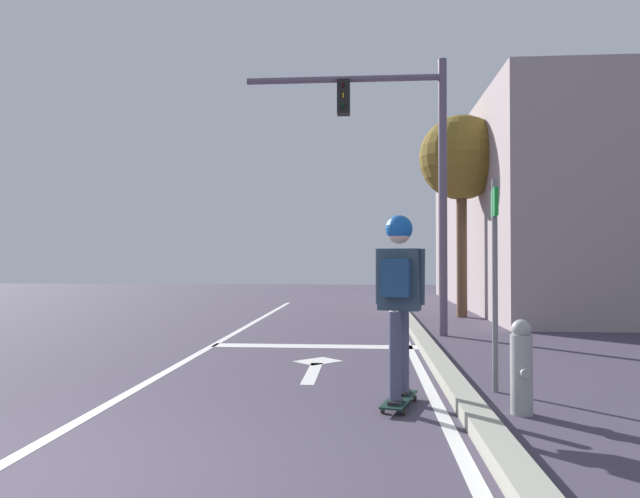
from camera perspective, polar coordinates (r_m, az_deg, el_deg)
name	(u,v)px	position (r m, az deg, el deg)	size (l,w,h in m)	color
lane_line_center	(204,350)	(9.43, -11.15, -9.60)	(0.12, 20.00, 0.01)	silver
lane_line_curbside	(412,353)	(9.12, 8.88, -9.90)	(0.12, 20.00, 0.01)	silver
stop_bar	(315,346)	(9.68, -0.53, -9.40)	(3.34, 0.40, 0.01)	silver
lane_arrow_stem	(312,373)	(7.46, -0.74, -11.91)	(0.16, 1.40, 0.01)	silver
lane_arrow_head	(318,361)	(8.30, -0.20, -10.81)	(0.56, 0.44, 0.01)	silver
curb_strip	(428,348)	(9.13, 10.46, -9.46)	(0.24, 24.00, 0.14)	#9B998A
skateboard	(400,400)	(5.86, 7.71, -14.27)	(0.42, 0.84, 0.08)	black
skater	(399,281)	(5.70, 7.66, -3.05)	(0.47, 0.64, 1.76)	#3F4360
traffic_signal_mast	(400,150)	(11.25, 7.80, 9.47)	(3.77, 0.34, 5.15)	#635267
street_sign_post	(495,253)	(6.56, 16.58, -0.36)	(0.09, 0.44, 2.27)	slate
fire_hydrant	(522,367)	(5.78, 18.95, -10.77)	(0.20, 0.30, 0.87)	#9A9B9A
roadside_tree	(461,160)	(15.03, 13.55, 8.42)	(2.07, 2.07, 4.96)	brown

